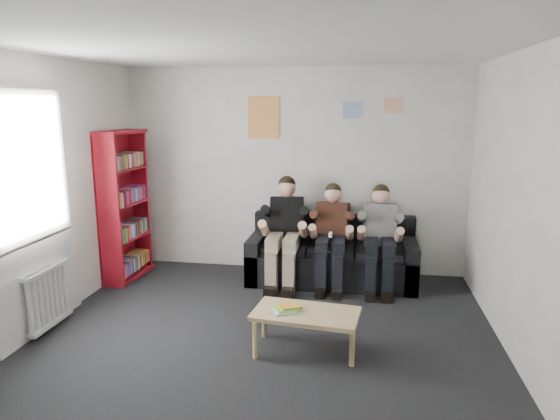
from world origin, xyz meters
name	(u,v)px	position (x,y,z in m)	size (l,w,h in m)	color
room_shell	(254,210)	(0.00, 0.00, 1.35)	(5.00, 5.00, 5.00)	black
sofa	(332,258)	(0.55, 2.10, 0.29)	(2.09, 0.85, 0.81)	black
bookshelf	(125,206)	(-2.08, 1.81, 0.95)	(0.29, 0.86, 1.91)	maroon
coffee_table	(306,316)	(0.43, 0.18, 0.33)	(0.95, 0.52, 0.38)	tan
game_cases	(287,309)	(0.26, 0.17, 0.40)	(0.24, 0.21, 0.05)	white
person_left	(285,233)	(-0.03, 1.91, 0.66)	(0.42, 0.91, 1.34)	black
person_middle	(331,237)	(0.55, 1.91, 0.63)	(0.39, 0.83, 1.27)	#50291A
person_right	(380,239)	(1.13, 1.91, 0.63)	(0.39, 0.83, 1.27)	silver
radiator	(48,297)	(-2.15, 0.20, 0.35)	(0.10, 0.64, 0.60)	white
window	(34,230)	(-2.22, 0.20, 1.03)	(0.05, 1.30, 2.36)	white
poster_large	(264,118)	(-0.40, 2.49, 2.05)	(0.42, 0.01, 0.55)	#EAE052
poster_blue	(353,110)	(0.75, 2.49, 2.15)	(0.25, 0.01, 0.20)	#3C7DCF
poster_pink	(393,106)	(1.25, 2.49, 2.20)	(0.22, 0.01, 0.18)	#E346A2
poster_sign	(219,102)	(-1.00, 2.49, 2.25)	(0.20, 0.01, 0.14)	white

